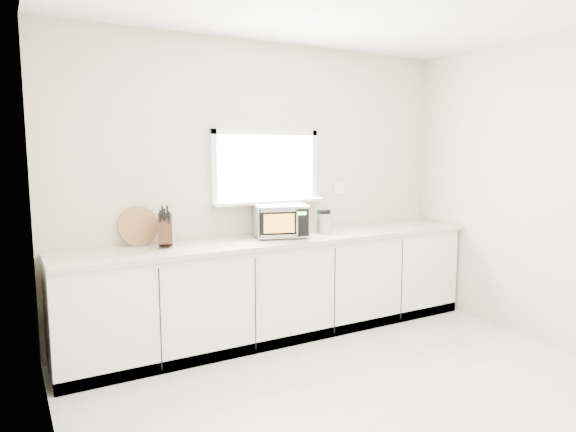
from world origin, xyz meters
TOP-DOWN VIEW (x-y plane):
  - ground at (0.00, 0.00)m, footprint 4.00×4.00m
  - back_wall at (0.00, 2.00)m, footprint 4.00×0.17m
  - cabinets at (0.00, 1.70)m, footprint 3.92×0.60m
  - countertop at (0.00, 1.69)m, footprint 3.92×0.64m
  - microwave at (0.02, 1.73)m, footprint 0.55×0.48m
  - knife_block at (-1.03, 1.78)m, footprint 0.18×0.26m
  - cutting_board at (-1.21, 1.94)m, footprint 0.33×0.08m
  - coffee_grinder at (0.47, 1.70)m, footprint 0.15×0.15m

SIDE VIEW (x-z plane):
  - ground at x=0.00m, z-range 0.00..0.00m
  - cabinets at x=0.00m, z-range 0.00..0.88m
  - countertop at x=0.00m, z-range 0.88..0.92m
  - coffee_grinder at x=0.47m, z-range 0.92..1.15m
  - knife_block at x=-1.03m, z-range 0.89..1.24m
  - microwave at x=0.02m, z-range 0.93..1.23m
  - cutting_board at x=-1.21m, z-range 0.92..1.25m
  - back_wall at x=0.00m, z-range 0.01..2.71m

